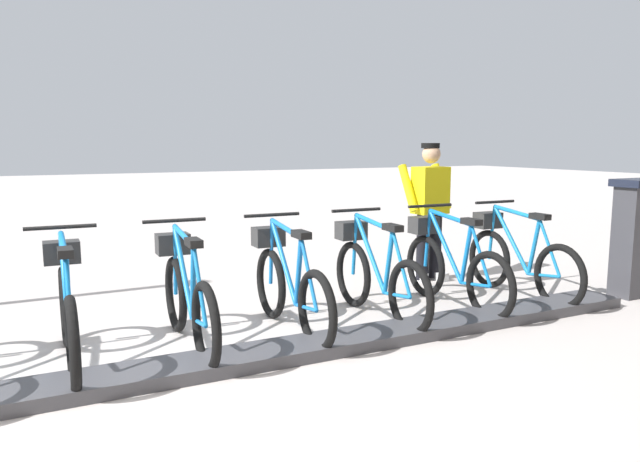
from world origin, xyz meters
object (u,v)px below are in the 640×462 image
(bike_docked_0, at_px, (517,257))
(bike_docked_1, at_px, (451,265))
(bike_docked_4, at_px, (187,295))
(bike_docked_2, at_px, (375,274))
(worker_near_rack, at_px, (429,206))
(payment_kiosk, at_px, (635,236))
(bike_docked_5, at_px, (67,309))
(bike_docked_3, at_px, (288,284))

(bike_docked_0, xyz_separation_m, bike_docked_1, (0.00, 0.91, 0.00))
(bike_docked_0, height_order, bike_docked_4, same)
(bike_docked_2, xyz_separation_m, worker_near_rack, (1.08, -1.44, 0.48))
(payment_kiosk, bearing_deg, bike_docked_5, 84.24)
(payment_kiosk, height_order, bike_docked_2, payment_kiosk)
(bike_docked_3, distance_m, worker_near_rack, 2.62)
(bike_docked_2, bearing_deg, bike_docked_1, -90.00)
(bike_docked_0, relative_size, bike_docked_4, 1.00)
(bike_docked_2, height_order, bike_docked_5, same)
(bike_docked_1, distance_m, worker_near_rack, 1.29)
(bike_docked_2, xyz_separation_m, bike_docked_3, (0.00, 0.91, 0.00))
(bike_docked_1, bearing_deg, bike_docked_2, 90.00)
(bike_docked_1, height_order, bike_docked_2, same)
(bike_docked_1, relative_size, bike_docked_3, 1.00)
(payment_kiosk, xyz_separation_m, bike_docked_5, (0.57, 5.67, -0.24))
(bike_docked_2, bearing_deg, payment_kiosk, -100.99)
(bike_docked_0, relative_size, bike_docked_1, 1.00)
(bike_docked_2, bearing_deg, bike_docked_5, 90.00)
(bike_docked_3, relative_size, bike_docked_4, 1.00)
(bike_docked_3, height_order, bike_docked_4, same)
(payment_kiosk, distance_m, bike_docked_3, 3.90)
(bike_docked_5, bearing_deg, worker_near_rack, -75.50)
(bike_docked_2, bearing_deg, bike_docked_0, -90.00)
(bike_docked_2, distance_m, bike_docked_3, 0.91)
(bike_docked_2, relative_size, bike_docked_5, 1.00)
(bike_docked_2, relative_size, bike_docked_3, 1.00)
(bike_docked_2, distance_m, worker_near_rack, 1.86)
(payment_kiosk, distance_m, bike_docked_0, 1.29)
(bike_docked_2, relative_size, bike_docked_4, 1.00)
(bike_docked_1, xyz_separation_m, bike_docked_4, (0.00, 2.72, 0.00))
(bike_docked_5, relative_size, worker_near_rack, 1.04)
(bike_docked_1, distance_m, bike_docked_5, 3.63)
(payment_kiosk, height_order, bike_docked_0, payment_kiosk)
(payment_kiosk, distance_m, bike_docked_2, 3.01)
(bike_docked_2, distance_m, bike_docked_5, 2.72)
(payment_kiosk, bearing_deg, worker_near_rack, 42.47)
(payment_kiosk, distance_m, worker_near_rack, 2.25)
(payment_kiosk, distance_m, bike_docked_1, 2.13)
(bike_docked_5, distance_m, worker_near_rack, 4.32)
(bike_docked_1, height_order, worker_near_rack, worker_near_rack)
(bike_docked_1, xyz_separation_m, bike_docked_5, (0.00, 3.63, 0.00))
(bike_docked_4, distance_m, bike_docked_5, 0.91)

